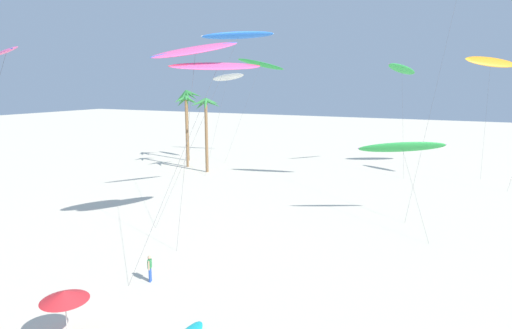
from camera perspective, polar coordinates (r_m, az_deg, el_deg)
palm_tree_0 at (r=66.79m, az=-9.14°, el=8.17°), size 4.51×3.85×10.83m
palm_tree_1 at (r=57.56m, az=-6.65°, el=6.80°), size 4.14×4.11×9.92m
palm_tree_2 at (r=61.62m, az=-9.22°, el=7.32°), size 3.56×3.70×10.17m
flying_kite_0 at (r=38.36m, az=18.80°, el=2.22°), size 7.07×7.04×7.19m
flying_kite_1 at (r=64.90m, az=28.67°, el=11.84°), size 6.66×7.99×15.58m
flying_kite_2 at (r=37.98m, az=-30.19°, el=12.86°), size 6.23×6.89×14.55m
flying_kite_3 at (r=31.16m, az=-8.02°, el=14.81°), size 5.05×5.90×14.99m
flying_kite_4 at (r=64.10m, az=-3.78°, el=11.47°), size 6.75×11.12×13.53m
flying_kite_6 at (r=41.13m, az=-2.27°, el=16.75°), size 5.58×12.48×16.83m
flying_kite_7 at (r=69.40m, az=0.62°, el=13.15°), size 7.36×9.24×16.05m
flying_kite_9 at (r=62.20m, az=18.78°, el=11.88°), size 3.76×8.86×14.72m
flying_kite_10 at (r=32.23m, az=-5.10°, el=12.85°), size 4.73×13.69×13.47m
person_foreground_walker at (r=27.15m, az=-13.89°, el=-13.09°), size 0.31×0.47×1.64m
beach_umbrella at (r=21.86m, az=-24.05°, el=-15.59°), size 2.14×2.14×2.58m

